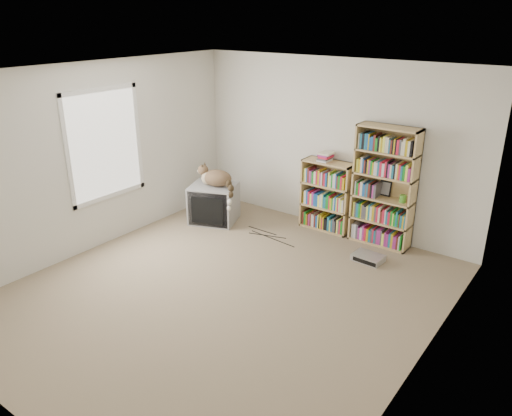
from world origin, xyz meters
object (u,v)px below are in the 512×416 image
Objects in this scene: crt_tv at (214,203)px; dvd_player at (368,258)px; cat at (219,181)px; bookcase_tall at (384,189)px; bookcase_short at (327,198)px.

dvd_player is at bearing -18.22° from crt_tv.
cat reaches higher than dvd_player.
bookcase_short is (-0.86, 0.00, -0.32)m from bookcase_tall.
bookcase_short reaches higher than dvd_player.
bookcase_short is 1.24m from dvd_player.
cat is 2.43m from bookcase_tall.
cat reaches higher than crt_tv.
dvd_player is (2.40, 0.19, -0.64)m from cat.
bookcase_tall is at bearing 1.72° from cat.
crt_tv is 2.23× the size of dvd_player.
bookcase_short is at bearing 151.05° from dvd_player.
bookcase_tall reaches higher than bookcase_short.
dvd_player is (0.11, -0.62, -0.76)m from bookcase_tall.
cat is at bearing -172.11° from dvd_player.
bookcase_short is 2.73× the size of dvd_player.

